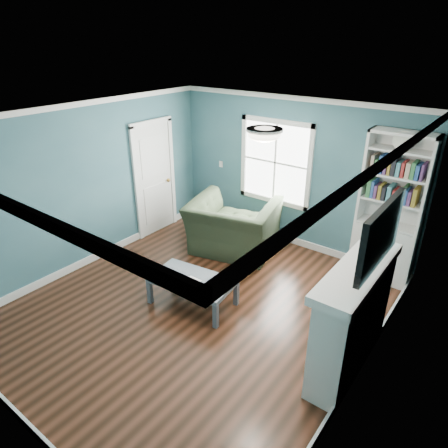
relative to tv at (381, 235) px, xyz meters
The scene contains 13 objects.
floor 2.80m from the tv, behind, with size 5.00×5.00×0.00m, color black.
room_walls 2.21m from the tv, behind, with size 5.00×5.00×5.00m.
trim 2.26m from the tv, behind, with size 4.50×5.00×2.60m.
window 3.40m from the tv, 137.57° to the left, with size 1.40×0.06×1.50m.
bookshelf 2.29m from the tv, 101.57° to the left, with size 0.90×0.35×2.31m.
fireplace 1.10m from the tv, behind, with size 0.44×1.58×1.30m.
tv is the anchor object (origin of this frame).
door 4.63m from the tv, 164.80° to the left, with size 0.12×0.98×2.17m.
ceiling_fixture 1.54m from the tv, behind, with size 0.38×0.38×0.15m.
light_switch 4.38m from the tv, 148.30° to the left, with size 0.08×0.01×0.12m, color white.
recliner 3.29m from the tv, 153.12° to the left, with size 1.43×0.93×1.25m, color #212E1D.
coffee_table 2.68m from the tv, behind, with size 1.22×0.77×0.42m.
paper_sheet 2.63m from the tv, behind, with size 0.21×0.26×0.00m, color white.
Camera 1 is at (3.05, -3.45, 3.47)m, focal length 32.00 mm.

